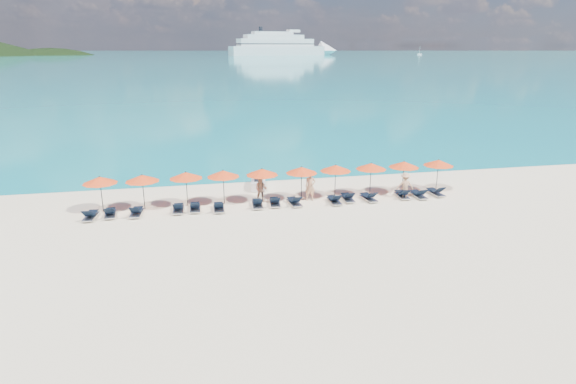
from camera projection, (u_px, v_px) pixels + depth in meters
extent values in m
plane|color=beige|center=(299.00, 227.00, 27.23)|extent=(1400.00, 1400.00, 0.00)
cube|color=#1FA9B2|center=(189.00, 53.00, 645.58)|extent=(1600.00, 1300.00, 0.01)
ellipsoid|color=black|center=(55.00, 88.00, 533.14)|extent=(162.00, 126.00, 85.50)
cube|color=silver|center=(277.00, 51.00, 511.93)|extent=(104.90, 40.23, 9.39)
cone|color=silver|center=(329.00, 51.00, 535.92)|extent=(24.56, 24.56, 20.65)
cube|color=silver|center=(276.00, 43.00, 508.74)|extent=(84.12, 33.10, 7.51)
cube|color=silver|center=(274.00, 37.00, 506.37)|extent=(65.56, 27.33, 4.69)
cube|color=silver|center=(272.00, 33.00, 504.55)|extent=(44.78, 20.20, 3.29)
cube|color=black|center=(276.00, 44.00, 509.15)|extent=(85.17, 33.51, 0.84)
cube|color=black|center=(276.00, 41.00, 508.19)|extent=(83.07, 32.70, 0.84)
cylinder|color=black|center=(261.00, 29.00, 498.44)|extent=(4.13, 4.13, 5.16)
cube|color=silver|center=(322.00, 54.00, 570.78)|extent=(5.21, 1.74, 1.39)
cylinder|color=silver|center=(322.00, 50.00, 569.46)|extent=(0.31, 0.31, 8.69)
cube|color=silver|center=(419.00, 54.00, 541.07)|extent=(5.41, 1.80, 1.44)
cylinder|color=silver|center=(420.00, 50.00, 539.70)|extent=(0.32, 0.32, 9.02)
cube|color=silver|center=(258.00, 183.00, 34.82)|extent=(1.39, 2.78, 0.61)
cube|color=black|center=(258.00, 178.00, 34.48)|extent=(0.72, 1.18, 0.39)
cylinder|color=black|center=(258.00, 172.00, 35.28)|extent=(0.61, 0.16, 0.07)
imported|color=tan|center=(310.00, 186.00, 31.72)|extent=(0.73, 0.49, 1.94)
imported|color=tan|center=(261.00, 189.00, 31.50)|extent=(0.93, 0.71, 1.69)
imported|color=tan|center=(405.00, 185.00, 32.30)|extent=(1.21, 0.75, 1.75)
cylinder|color=black|center=(102.00, 194.00, 29.54)|extent=(0.05, 0.05, 2.20)
cone|color=#EB4215|center=(100.00, 180.00, 29.27)|extent=(2.10, 2.10, 0.42)
sphere|color=black|center=(99.00, 177.00, 29.21)|extent=(0.08, 0.08, 0.08)
cylinder|color=black|center=(143.00, 192.00, 29.98)|extent=(0.05, 0.05, 2.20)
cone|color=#EB4215|center=(142.00, 178.00, 29.71)|extent=(2.10, 2.10, 0.42)
sphere|color=black|center=(142.00, 175.00, 29.65)|extent=(0.08, 0.08, 0.08)
cylinder|color=black|center=(187.00, 189.00, 30.62)|extent=(0.05, 0.05, 2.20)
cone|color=#EB4215|center=(186.00, 175.00, 30.35)|extent=(2.10, 2.10, 0.42)
sphere|color=black|center=(186.00, 172.00, 30.29)|extent=(0.08, 0.08, 0.08)
cylinder|color=black|center=(224.00, 187.00, 31.02)|extent=(0.05, 0.05, 2.20)
cone|color=#EB4215|center=(223.00, 174.00, 30.75)|extent=(2.10, 2.10, 0.42)
sphere|color=black|center=(223.00, 170.00, 30.69)|extent=(0.08, 0.08, 0.08)
cylinder|color=black|center=(262.00, 185.00, 31.44)|extent=(0.05, 0.05, 2.20)
cone|color=#EB4215|center=(262.00, 172.00, 31.17)|extent=(2.10, 2.10, 0.42)
sphere|color=black|center=(262.00, 169.00, 31.11)|extent=(0.08, 0.08, 0.08)
cylinder|color=black|center=(301.00, 183.00, 31.90)|extent=(0.05, 0.05, 2.20)
cone|color=#EB4215|center=(302.00, 170.00, 31.63)|extent=(2.10, 2.10, 0.42)
sphere|color=black|center=(302.00, 167.00, 31.57)|extent=(0.08, 0.08, 0.08)
cylinder|color=black|center=(335.00, 181.00, 32.42)|extent=(0.05, 0.05, 2.20)
cone|color=#EB4215|center=(336.00, 168.00, 32.15)|extent=(2.10, 2.10, 0.42)
sphere|color=black|center=(336.00, 165.00, 32.08)|extent=(0.08, 0.08, 0.08)
cylinder|color=black|center=(370.00, 179.00, 32.92)|extent=(0.05, 0.05, 2.20)
cone|color=#EB4215|center=(371.00, 166.00, 32.66)|extent=(2.10, 2.10, 0.42)
sphere|color=black|center=(371.00, 163.00, 32.59)|extent=(0.08, 0.08, 0.08)
cylinder|color=black|center=(403.00, 177.00, 33.40)|extent=(0.05, 0.05, 2.20)
cone|color=#EB4215|center=(404.00, 164.00, 33.13)|extent=(2.10, 2.10, 0.42)
sphere|color=black|center=(404.00, 161.00, 33.07)|extent=(0.08, 0.08, 0.08)
cylinder|color=black|center=(437.00, 175.00, 33.88)|extent=(0.05, 0.05, 2.20)
cone|color=#EB4215|center=(439.00, 163.00, 33.61)|extent=(2.10, 2.10, 0.42)
sphere|color=black|center=(439.00, 160.00, 33.55)|extent=(0.08, 0.08, 0.08)
cube|color=silver|center=(91.00, 217.00, 28.53)|extent=(0.78, 1.75, 0.06)
cube|color=black|center=(92.00, 213.00, 28.72)|extent=(0.65, 1.15, 0.04)
cube|color=black|center=(87.00, 213.00, 27.88)|extent=(0.60, 0.59, 0.43)
cube|color=silver|center=(110.00, 214.00, 28.94)|extent=(0.75, 1.74, 0.06)
cube|color=black|center=(110.00, 210.00, 29.12)|extent=(0.63, 1.14, 0.04)
cube|color=black|center=(109.00, 211.00, 28.31)|extent=(0.59, 0.58, 0.43)
cube|color=silver|center=(137.00, 213.00, 29.12)|extent=(0.75, 1.74, 0.06)
cube|color=black|center=(137.00, 209.00, 29.31)|extent=(0.63, 1.14, 0.04)
cube|color=black|center=(134.00, 210.00, 28.48)|extent=(0.59, 0.58, 0.43)
cube|color=silver|center=(178.00, 210.00, 29.75)|extent=(0.68, 1.72, 0.06)
cube|color=black|center=(178.00, 206.00, 29.93)|extent=(0.59, 1.12, 0.04)
cube|color=black|center=(177.00, 206.00, 29.11)|extent=(0.57, 0.56, 0.43)
cube|color=silver|center=(195.00, 208.00, 29.97)|extent=(0.64, 1.71, 0.06)
cube|color=black|center=(195.00, 205.00, 30.16)|extent=(0.56, 1.11, 0.04)
cube|color=black|center=(195.00, 205.00, 29.34)|extent=(0.56, 0.54, 0.43)
cube|color=silver|center=(219.00, 208.00, 29.95)|extent=(0.65, 1.71, 0.06)
cube|color=black|center=(219.00, 205.00, 30.14)|extent=(0.57, 1.11, 0.04)
cube|color=black|center=(219.00, 205.00, 29.32)|extent=(0.56, 0.55, 0.43)
cube|color=silver|center=(257.00, 205.00, 30.66)|extent=(0.72, 1.74, 0.06)
cube|color=black|center=(257.00, 201.00, 30.85)|extent=(0.62, 1.13, 0.04)
cube|color=black|center=(258.00, 201.00, 30.02)|extent=(0.58, 0.57, 0.43)
cube|color=silver|center=(275.00, 203.00, 30.96)|extent=(0.78, 1.75, 0.06)
cube|color=black|center=(275.00, 200.00, 31.15)|extent=(0.65, 1.15, 0.04)
cube|color=black|center=(276.00, 200.00, 30.32)|extent=(0.60, 0.59, 0.43)
cube|color=silver|center=(294.00, 203.00, 31.04)|extent=(0.77, 1.75, 0.06)
cube|color=black|center=(293.00, 199.00, 31.22)|extent=(0.65, 1.14, 0.04)
cube|color=black|center=(297.00, 199.00, 30.41)|extent=(0.60, 0.58, 0.43)
cube|color=silver|center=(334.00, 201.00, 31.39)|extent=(0.63, 1.70, 0.06)
cube|color=black|center=(333.00, 198.00, 31.58)|extent=(0.55, 1.10, 0.04)
cube|color=black|center=(337.00, 198.00, 30.75)|extent=(0.55, 0.54, 0.43)
cube|color=silver|center=(348.00, 199.00, 31.88)|extent=(0.71, 1.73, 0.06)
cube|color=black|center=(347.00, 195.00, 32.07)|extent=(0.61, 1.13, 0.04)
cube|color=black|center=(350.00, 195.00, 31.25)|extent=(0.58, 0.57, 0.43)
cube|color=silver|center=(368.00, 198.00, 31.95)|extent=(0.79, 1.76, 0.06)
cube|color=black|center=(367.00, 195.00, 32.13)|extent=(0.66, 1.15, 0.04)
cube|color=black|center=(372.00, 195.00, 31.33)|extent=(0.60, 0.59, 0.43)
cube|color=silver|center=(402.00, 196.00, 32.51)|extent=(0.77, 1.75, 0.06)
cube|color=black|center=(401.00, 192.00, 32.71)|extent=(0.64, 1.14, 0.04)
cube|color=black|center=(405.00, 192.00, 31.87)|extent=(0.59, 0.58, 0.43)
cube|color=silver|center=(418.00, 195.00, 32.55)|extent=(0.62, 1.70, 0.06)
cube|color=black|center=(417.00, 192.00, 32.74)|extent=(0.55, 1.10, 0.04)
cube|color=black|center=(423.00, 192.00, 31.92)|extent=(0.55, 0.54, 0.43)
cube|color=silver|center=(435.00, 193.00, 33.07)|extent=(0.73, 1.74, 0.06)
cube|color=black|center=(434.00, 190.00, 33.26)|extent=(0.62, 1.13, 0.04)
cube|color=black|center=(440.00, 190.00, 32.45)|extent=(0.58, 0.57, 0.43)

